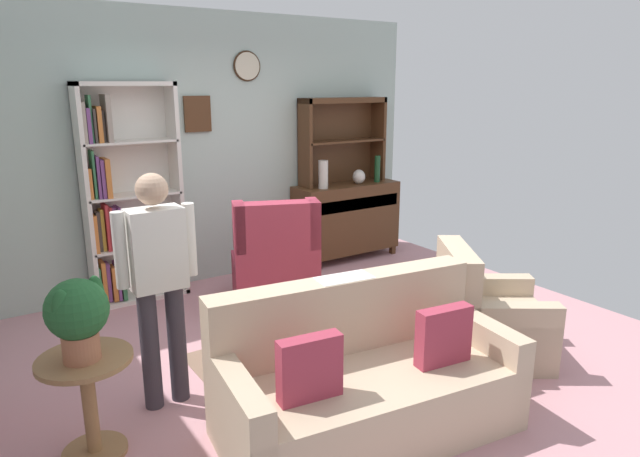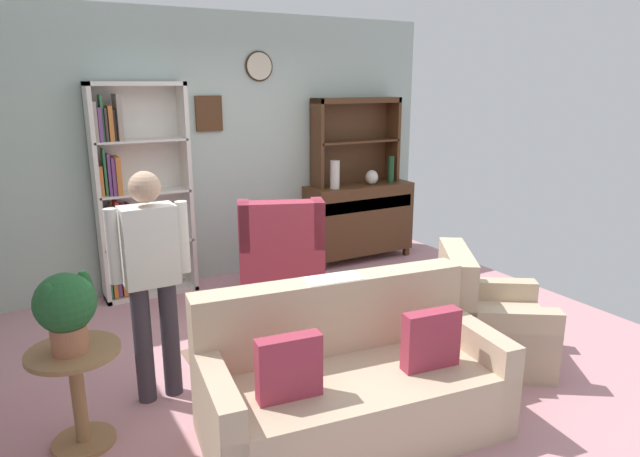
# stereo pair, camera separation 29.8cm
# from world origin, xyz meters

# --- Properties ---
(ground_plane) EXTENTS (5.40, 4.60, 0.02)m
(ground_plane) POSITION_xyz_m (0.00, 0.00, -0.01)
(ground_plane) COLOR #C68C93
(wall_back) EXTENTS (5.00, 0.09, 2.80)m
(wall_back) POSITION_xyz_m (0.00, 2.13, 1.41)
(wall_back) COLOR #ADC1B7
(wall_back) RESTS_ON ground_plane
(area_rug) EXTENTS (2.42, 1.65, 0.01)m
(area_rug) POSITION_xyz_m (0.20, -0.30, 0.00)
(area_rug) COLOR #846651
(area_rug) RESTS_ON ground_plane
(bookshelf) EXTENTS (0.90, 0.30, 2.10)m
(bookshelf) POSITION_xyz_m (-0.99, 1.94, 1.03)
(bookshelf) COLOR silver
(bookshelf) RESTS_ON ground_plane
(sideboard) EXTENTS (1.30, 0.45, 0.92)m
(sideboard) POSITION_xyz_m (1.58, 1.86, 0.51)
(sideboard) COLOR #4C2D19
(sideboard) RESTS_ON ground_plane
(sideboard_hutch) EXTENTS (1.10, 0.26, 1.00)m
(sideboard_hutch) POSITION_xyz_m (1.58, 1.97, 1.56)
(sideboard_hutch) COLOR #4C2D19
(sideboard_hutch) RESTS_ON sideboard
(vase_tall) EXTENTS (0.11, 0.11, 0.32)m
(vase_tall) POSITION_xyz_m (1.19, 1.78, 1.08)
(vase_tall) COLOR beige
(vase_tall) RESTS_ON sideboard
(vase_round) EXTENTS (0.15, 0.15, 0.17)m
(vase_round) POSITION_xyz_m (1.71, 1.79, 1.01)
(vase_round) COLOR beige
(vase_round) RESTS_ON sideboard
(bottle_wine) EXTENTS (0.07, 0.07, 0.32)m
(bottle_wine) POSITION_xyz_m (1.97, 1.77, 1.08)
(bottle_wine) COLOR #194223
(bottle_wine) RESTS_ON sideboard
(couch_floral) EXTENTS (1.89, 1.08, 0.90)m
(couch_floral) POSITION_xyz_m (-0.38, -1.02, 0.31)
(couch_floral) COLOR #C6AD8E
(couch_floral) RESTS_ON ground_plane
(armchair_floral) EXTENTS (1.07, 1.06, 0.88)m
(armchair_floral) POSITION_xyz_m (1.01, -0.79, 0.29)
(armchair_floral) COLOR #C6AD8E
(armchair_floral) RESTS_ON ground_plane
(wingback_chair) EXTENTS (1.02, 1.03, 1.05)m
(wingback_chair) POSITION_xyz_m (0.15, 1.06, 0.38)
(wingback_chair) COLOR #A33347
(wingback_chair) RESTS_ON ground_plane
(plant_stand) EXTENTS (0.52, 0.52, 0.62)m
(plant_stand) POSITION_xyz_m (-1.84, -0.36, 0.38)
(plant_stand) COLOR #997047
(plant_stand) RESTS_ON ground_plane
(potted_plant_large) EXTENTS (0.34, 0.34, 0.46)m
(potted_plant_large) POSITION_xyz_m (-1.86, -0.39, 0.89)
(potted_plant_large) COLOR #AD6B4C
(potted_plant_large) RESTS_ON plant_stand
(person_reading) EXTENTS (0.52, 0.20, 1.56)m
(person_reading) POSITION_xyz_m (-1.31, -0.06, 0.91)
(person_reading) COLOR #38333D
(person_reading) RESTS_ON ground_plane
(coffee_table) EXTENTS (0.80, 0.50, 0.42)m
(coffee_table) POSITION_xyz_m (-0.24, -0.15, 0.35)
(coffee_table) COLOR #4C2D19
(coffee_table) RESTS_ON ground_plane
(book_stack) EXTENTS (0.21, 0.16, 0.11)m
(book_stack) POSITION_xyz_m (-0.31, -0.14, 0.47)
(book_stack) COLOR #723F7F
(book_stack) RESTS_ON coffee_table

